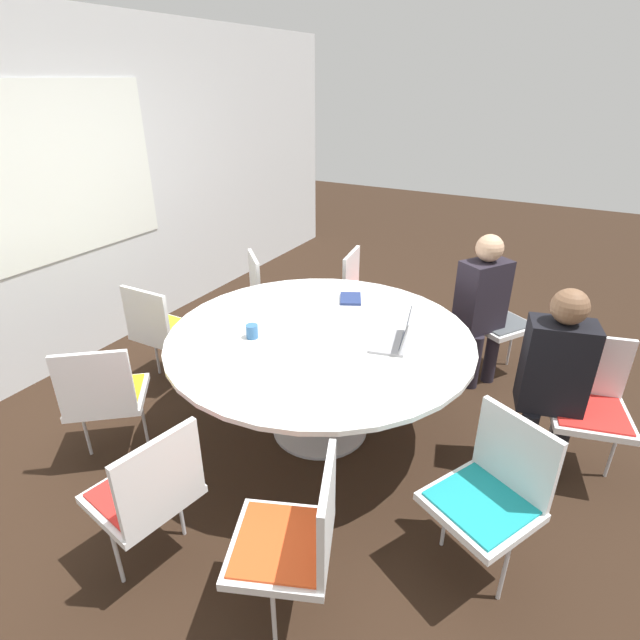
{
  "coord_description": "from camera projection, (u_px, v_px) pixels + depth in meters",
  "views": [
    {
      "loc": [
        -2.45,
        -1.34,
        2.21
      ],
      "look_at": [
        0.0,
        0.0,
        0.84
      ],
      "focal_mm": 28.0,
      "sensor_mm": 36.0,
      "label": 1
    }
  ],
  "objects": [
    {
      "name": "chair_7",
      "position": [
        296.0,
        535.0,
        2.06
      ],
      "size": [
        0.56,
        0.55,
        0.85
      ],
      "rotation": [
        0.0,
        0.0,
        12.94
      ],
      "color": "white",
      "rests_on": "ground_plane"
    },
    {
      "name": "chair_8",
      "position": [
        492.0,
        489.0,
        2.3
      ],
      "size": [
        0.58,
        0.58,
        0.85
      ],
      "rotation": [
        0.0,
        0.0,
        13.66
      ],
      "color": "white",
      "rests_on": "ground_plane"
    },
    {
      "name": "person_1",
      "position": [
        483.0,
        300.0,
        3.75
      ],
      "size": [
        0.42,
        0.38,
        1.2
      ],
      "rotation": [
        0.0,
        0.0,
        8.85
      ],
      "color": "#231E28",
      "rests_on": "ground_plane"
    },
    {
      "name": "chair_2",
      "position": [
        364.0,
        291.0,
        4.4
      ],
      "size": [
        0.5,
        0.48,
        0.85
      ],
      "rotation": [
        0.0,
        0.0,
        9.58
      ],
      "color": "white",
      "rests_on": "ground_plane"
    },
    {
      "name": "person_0",
      "position": [
        555.0,
        371.0,
        2.84
      ],
      "size": [
        0.32,
        0.4,
        1.2
      ],
      "rotation": [
        0.0,
        0.0,
        8.1
      ],
      "color": "black",
      "rests_on": "ground_plane"
    },
    {
      "name": "chair_4",
      "position": [
        162.0,
        327.0,
        3.78
      ],
      "size": [
        0.42,
        0.44,
        0.85
      ],
      "rotation": [
        0.0,
        0.0,
        11.0
      ],
      "color": "white",
      "rests_on": "ground_plane"
    },
    {
      "name": "chair_1",
      "position": [
        494.0,
        313.0,
        4.01
      ],
      "size": [
        0.6,
        0.59,
        0.85
      ],
      "rotation": [
        0.0,
        0.0,
        8.85
      ],
      "color": "white",
      "rests_on": "ground_plane"
    },
    {
      "name": "coffee_cup",
      "position": [
        252.0,
        331.0,
        3.09
      ],
      "size": [
        0.08,
        0.08,
        0.09
      ],
      "color": "#33669E",
      "rests_on": "conference_table"
    },
    {
      "name": "ground_plane",
      "position": [
        320.0,
        428.0,
        3.48
      ],
      "size": [
        16.0,
        16.0,
        0.0
      ],
      "primitive_type": "plane",
      "color": "black"
    },
    {
      "name": "chair_6",
      "position": [
        148.0,
        489.0,
        2.29
      ],
      "size": [
        0.51,
        0.49,
        0.85
      ],
      "rotation": [
        0.0,
        0.0,
        12.38
      ],
      "color": "white",
      "rests_on": "ground_plane"
    },
    {
      "name": "wall_back",
      "position": [
        61.0,
        199.0,
        3.88
      ],
      "size": [
        8.0,
        0.07,
        2.7
      ],
      "color": "silver",
      "rests_on": "ground_plane"
    },
    {
      "name": "spiral_notebook",
      "position": [
        351.0,
        299.0,
        3.63
      ],
      "size": [
        0.25,
        0.23,
        0.02
      ],
      "color": "navy",
      "rests_on": "conference_table"
    },
    {
      "name": "chair_3",
      "position": [
        270.0,
        292.0,
        4.39
      ],
      "size": [
        0.61,
        0.61,
        0.85
      ],
      "rotation": [
        0.0,
        0.0,
        10.21
      ],
      "color": "white",
      "rests_on": "ground_plane"
    },
    {
      "name": "laptop",
      "position": [
        396.0,
        335.0,
        3.02
      ],
      "size": [
        0.38,
        0.3,
        0.21
      ],
      "rotation": [
        0.0,
        0.0,
        3.39
      ],
      "color": "#99999E",
      "rests_on": "conference_table"
    },
    {
      "name": "chair_5",
      "position": [
        104.0,
        393.0,
        2.99
      ],
      "size": [
        0.6,
        0.61,
        0.85
      ],
      "rotation": [
        0.0,
        0.0,
        11.67
      ],
      "color": "white",
      "rests_on": "ground_plane"
    },
    {
      "name": "chair_0",
      "position": [
        590.0,
        398.0,
        2.95
      ],
      "size": [
        0.51,
        0.53,
        0.85
      ],
      "rotation": [
        0.0,
        0.0,
        8.1
      ],
      "color": "white",
      "rests_on": "ground_plane"
    },
    {
      "name": "conference_table",
      "position": [
        320.0,
        349.0,
        3.2
      ],
      "size": [
        1.93,
        1.93,
        0.74
      ],
      "color": "#B7B7BC",
      "rests_on": "ground_plane"
    }
  ]
}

